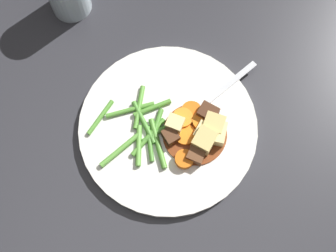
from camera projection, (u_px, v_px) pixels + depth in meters
The scene contains 29 objects.
ground_plane at pixel (168, 129), 0.70m from camera, with size 3.00×3.00×0.00m, color #2D2D33.
dinner_plate at pixel (168, 128), 0.70m from camera, with size 0.28×0.28×0.02m, color white.
stew_sauce at pixel (195, 134), 0.68m from camera, with size 0.10×0.10×0.00m, color brown.
carrot_slice_0 at pixel (203, 121), 0.68m from camera, with size 0.03×0.03×0.01m, color orange.
carrot_slice_1 at pixel (184, 159), 0.66m from camera, with size 0.03×0.03×0.01m, color orange.
carrot_slice_2 at pixel (183, 118), 0.69m from camera, with size 0.03×0.03×0.01m, color orange.
carrot_slice_3 at pixel (185, 135), 0.68m from camera, with size 0.03×0.03×0.01m, color orange.
carrot_slice_4 at pixel (191, 111), 0.69m from camera, with size 0.03×0.03×0.01m, color orange.
potato_chunk_0 at pixel (216, 133), 0.67m from camera, with size 0.03×0.03×0.02m, color #EAD68C.
potato_chunk_1 at pixel (203, 132), 0.68m from camera, with size 0.03×0.02×0.02m, color #EAD68C.
potato_chunk_2 at pixel (175, 123), 0.68m from camera, with size 0.03×0.02×0.03m, color #EAD68C.
potato_chunk_3 at pixel (214, 124), 0.68m from camera, with size 0.03×0.03×0.02m, color #DBBC6B.
potato_chunk_4 at pixel (204, 140), 0.67m from camera, with size 0.03×0.03×0.03m, color #DBBC6B.
meat_chunk_0 at pixel (171, 136), 0.67m from camera, with size 0.02×0.02×0.02m, color #56331E.
meat_chunk_1 at pixel (208, 113), 0.68m from camera, with size 0.02×0.03×0.02m, color #4C2B19.
meat_chunk_2 at pixel (197, 154), 0.66m from camera, with size 0.03×0.02×0.02m, color brown.
green_bean_0 at pixel (148, 137), 0.68m from camera, with size 0.01×0.01×0.08m, color #599E38.
green_bean_1 at pixel (139, 107), 0.69m from camera, with size 0.01×0.01×0.07m, color #599E38.
green_bean_2 at pixel (162, 129), 0.68m from camera, with size 0.01×0.01×0.07m, color #4C8E33.
green_bean_3 at pixel (144, 120), 0.69m from camera, with size 0.01×0.01×0.08m, color #4C8E33.
green_bean_4 at pixel (150, 144), 0.68m from camera, with size 0.01×0.01×0.06m, color #4C8E33.
green_bean_5 at pixel (157, 124), 0.69m from camera, with size 0.01×0.01×0.05m, color #4C8E33.
green_bean_6 at pixel (152, 108), 0.69m from camera, with size 0.01×0.01×0.06m, color #599E38.
green_bean_7 at pixel (120, 150), 0.67m from camera, with size 0.01×0.01×0.08m, color #66AD42.
green_bean_8 at pixel (130, 110), 0.69m from camera, with size 0.01×0.01×0.08m, color #599E38.
green_bean_9 at pixel (100, 117), 0.69m from camera, with size 0.01×0.01×0.07m, color #599E38.
green_bean_10 at pixel (158, 143), 0.67m from camera, with size 0.01×0.01×0.08m, color #599E38.
green_bean_11 at pixel (139, 146), 0.67m from camera, with size 0.01×0.01×0.06m, color #66AD42.
fork at pixel (213, 97), 0.70m from camera, with size 0.13×0.14×0.00m.
Camera 1 is at (0.03, -0.22, 0.67)m, focal length 46.53 mm.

